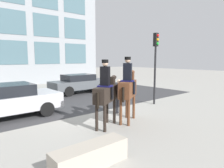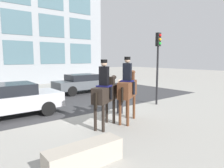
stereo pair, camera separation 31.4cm
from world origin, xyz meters
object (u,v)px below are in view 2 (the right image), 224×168
object	(u,v)px
street_car_near_lane	(10,99)
street_car_far_lane	(83,83)
mounted_horse_lead	(105,92)
pedestrian_bystander	(120,94)
planter_ledge	(85,155)
mounted_horse_companion	(128,88)
traffic_light	(158,57)

from	to	relation	value
street_car_near_lane	street_car_far_lane	bearing A→B (deg)	31.11
mounted_horse_lead	street_car_near_lane	world-z (taller)	mounted_horse_lead
pedestrian_bystander	street_car_near_lane	distance (m)	4.89
street_car_near_lane	planter_ledge	xyz separation A→B (m)	(0.42, -5.66, -0.50)
mounted_horse_lead	mounted_horse_companion	bearing A→B (deg)	-32.54
traffic_light	street_car_near_lane	bearing A→B (deg)	159.87
mounted_horse_companion	planter_ledge	xyz separation A→B (m)	(-3.14, -1.89, -1.13)
traffic_light	mounted_horse_companion	bearing A→B (deg)	-159.97
pedestrian_bystander	street_car_far_lane	size ratio (longest dim) A/B	0.37
pedestrian_bystander	traffic_light	bearing A→B (deg)	150.04
planter_ledge	mounted_horse_companion	bearing A→B (deg)	31.09
street_car_near_lane	mounted_horse_companion	bearing A→B (deg)	-46.66
mounted_horse_lead	street_car_near_lane	xyz separation A→B (m)	(-2.48, 3.71, -0.56)
pedestrian_bystander	planter_ledge	distance (m)	4.77
street_car_near_lane	street_car_far_lane	xyz separation A→B (m)	(5.68, 3.43, -0.02)
mounted_horse_companion	traffic_light	xyz separation A→B (m)	(3.37, 1.23, 1.24)
mounted_horse_companion	traffic_light	size ratio (longest dim) A/B	0.67
street_car_far_lane	planter_ledge	bearing A→B (deg)	-120.07
street_car_near_lane	planter_ledge	bearing A→B (deg)	-85.80
planter_ledge	street_car_near_lane	bearing A→B (deg)	94.20
street_car_far_lane	mounted_horse_lead	bearing A→B (deg)	-114.15
mounted_horse_lead	pedestrian_bystander	world-z (taller)	mounted_horse_lead
mounted_horse_lead	pedestrian_bystander	size ratio (longest dim) A/B	1.57
mounted_horse_companion	traffic_light	world-z (taller)	traffic_light
street_car_far_lane	planter_ledge	size ratio (longest dim) A/B	2.29
mounted_horse_companion	street_car_near_lane	distance (m)	5.22
street_car_far_lane	planter_ledge	world-z (taller)	street_car_far_lane
street_car_near_lane	pedestrian_bystander	bearing A→B (deg)	-33.33
mounted_horse_companion	street_car_far_lane	bearing A→B (deg)	41.54
mounted_horse_lead	traffic_light	bearing A→B (deg)	-14.50
pedestrian_bystander	street_car_far_lane	world-z (taller)	pedestrian_bystander
pedestrian_bystander	mounted_horse_lead	bearing A→B (deg)	-0.23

